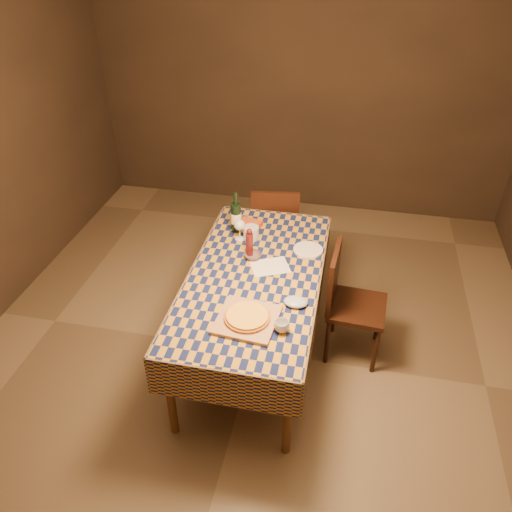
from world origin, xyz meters
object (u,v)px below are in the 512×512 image
at_px(bowl, 253,256).
at_px(chair_far, 275,226).
at_px(chair_right, 347,298).
at_px(dining_table, 255,283).
at_px(cutting_board, 247,320).
at_px(pizza, 247,317).
at_px(wine_bottle, 236,217).
at_px(white_plate, 308,250).

bearing_deg(bowl, chair_far, 88.60).
relative_size(bowl, chair_right, 0.14).
distance_m(dining_table, cutting_board, 0.49).
relative_size(pizza, bowl, 2.83).
bearing_deg(pizza, wine_bottle, 107.13).
distance_m(bowl, white_plate, 0.44).
bearing_deg(wine_bottle, pizza, -72.87).
xyz_separation_m(cutting_board, chair_right, (0.62, 0.66, -0.26)).
bearing_deg(wine_bottle, chair_right, -21.87).
relative_size(dining_table, cutting_board, 4.95).
xyz_separation_m(bowl, white_plate, (0.39, 0.18, -0.01)).
height_order(bowl, chair_right, chair_right).
height_order(dining_table, pizza, pizza).
bearing_deg(cutting_board, dining_table, 96.23).
xyz_separation_m(pizza, chair_right, (0.62, 0.66, -0.28)).
relative_size(cutting_board, white_plate, 1.65).
relative_size(pizza, chair_far, 0.39).
distance_m(wine_bottle, chair_far, 0.69).
distance_m(cutting_board, white_plate, 0.91).
distance_m(wine_bottle, white_plate, 0.64).
relative_size(dining_table, white_plate, 8.17).
relative_size(dining_table, chair_far, 1.98).
relative_size(bowl, white_plate, 0.57).
height_order(cutting_board, bowl, bowl).
distance_m(pizza, bowl, 0.69).
xyz_separation_m(dining_table, white_plate, (0.34, 0.38, 0.08)).
xyz_separation_m(dining_table, chair_far, (-0.04, 1.08, -0.17)).
xyz_separation_m(wine_bottle, chair_far, (0.23, 0.53, -0.37)).
bearing_deg(bowl, cutting_board, -80.83).
bearing_deg(white_plate, pizza, -108.20).
relative_size(bowl, wine_bottle, 0.38).
distance_m(dining_table, chair_right, 0.71).
bearing_deg(dining_table, pizza, -83.77).
height_order(dining_table, cutting_board, cutting_board).
height_order(cutting_board, wine_bottle, wine_bottle).
bearing_deg(wine_bottle, cutting_board, -72.87).
xyz_separation_m(wine_bottle, chair_right, (0.94, -0.38, -0.37)).
xyz_separation_m(bowl, chair_right, (0.73, -0.02, -0.27)).
bearing_deg(white_plate, chair_right, -31.99).
xyz_separation_m(cutting_board, chair_far, (-0.09, 1.56, -0.26)).
bearing_deg(cutting_board, chair_right, 46.83).
distance_m(pizza, wine_bottle, 1.09).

